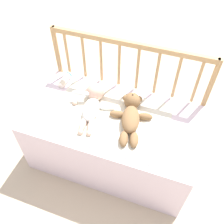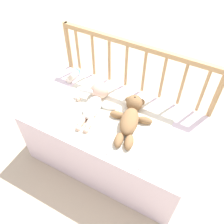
# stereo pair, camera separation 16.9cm
# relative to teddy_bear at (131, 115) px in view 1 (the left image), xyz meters

# --- Properties ---
(ground_plane) EXTENTS (12.00, 12.00, 0.00)m
(ground_plane) POSITION_rel_teddy_bear_xyz_m (-0.13, -0.03, -0.55)
(ground_plane) COLOR #C6B293
(crib_mattress) EXTENTS (1.21, 0.65, 0.50)m
(crib_mattress) POSITION_rel_teddy_bear_xyz_m (-0.13, -0.03, -0.30)
(crib_mattress) COLOR silver
(crib_mattress) RESTS_ON ground_plane
(crib_rail) EXTENTS (1.21, 0.04, 0.90)m
(crib_rail) POSITION_rel_teddy_bear_xyz_m (-0.13, 0.32, 0.08)
(crib_rail) COLOR tan
(crib_rail) RESTS_ON ground_plane
(blanket) EXTENTS (0.81, 0.54, 0.01)m
(blanket) POSITION_rel_teddy_bear_xyz_m (-0.14, -0.04, -0.04)
(blanket) COLOR silver
(blanket) RESTS_ON crib_mattress
(teddy_bear) EXTENTS (0.30, 0.43, 0.12)m
(teddy_bear) POSITION_rel_teddy_bear_xyz_m (0.00, 0.00, 0.00)
(teddy_bear) COLOR olive
(teddy_bear) RESTS_ON crib_mattress
(baby) EXTENTS (0.34, 0.43, 0.13)m
(baby) POSITION_rel_teddy_bear_xyz_m (-0.29, 0.02, 0.00)
(baby) COLOR white
(baby) RESTS_ON crib_mattress
(baby_bottle) EXTENTS (0.05, 0.17, 0.05)m
(baby_bottle) POSITION_rel_teddy_bear_xyz_m (-0.60, 0.21, -0.02)
(baby_bottle) COLOR #F4E5CC
(baby_bottle) RESTS_ON crib_mattress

